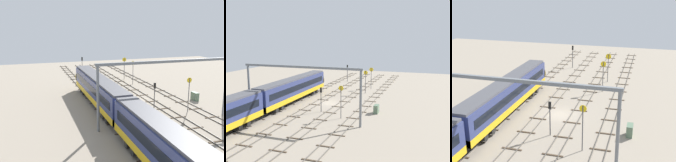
# 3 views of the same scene
# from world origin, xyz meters

# --- Properties ---
(ground_plane) EXTENTS (100.82, 100.82, 0.00)m
(ground_plane) POSITION_xyz_m (0.00, 0.00, 0.00)
(ground_plane) COLOR gray
(track_near_foreground) EXTENTS (84.82, 2.40, 0.16)m
(track_near_foreground) POSITION_xyz_m (0.00, -7.20, 0.07)
(track_near_foreground) COLOR #59544C
(track_near_foreground) RESTS_ON ground
(track_second_near) EXTENTS (84.82, 2.40, 0.16)m
(track_second_near) POSITION_xyz_m (-0.00, -2.40, 0.07)
(track_second_near) COLOR #59544C
(track_second_near) RESTS_ON ground
(track_middle) EXTENTS (84.82, 2.40, 0.16)m
(track_middle) POSITION_xyz_m (-0.00, 2.40, 0.07)
(track_middle) COLOR #59544C
(track_middle) RESTS_ON ground
(track_with_train) EXTENTS (84.82, 2.40, 0.16)m
(track_with_train) POSITION_xyz_m (0.00, 7.20, 0.06)
(track_with_train) COLOR #59544C
(track_with_train) RESTS_ON ground
(train) EXTENTS (50.40, 3.24, 4.80)m
(train) POSITION_xyz_m (-13.21, 7.20, 2.66)
(train) COLOR navy
(train) RESTS_ON ground
(overhead_gantry) EXTENTS (0.40, 20.00, 8.77)m
(overhead_gantry) POSITION_xyz_m (-11.82, 0.34, 6.68)
(overhead_gantry) COLOR slate
(overhead_gantry) RESTS_ON ground
(speed_sign_near_foreground) EXTENTS (0.14, 1.00, 5.36)m
(speed_sign_near_foreground) POSITION_xyz_m (17.07, -4.40, 3.54)
(speed_sign_near_foreground) COLOR #4C4C51
(speed_sign_near_foreground) RESTS_ON ground
(speed_sign_mid_trackside) EXTENTS (0.14, 0.94, 5.30)m
(speed_sign_mid_trackside) POSITION_xyz_m (11.44, -4.35, 3.45)
(speed_sign_mid_trackside) COLOR #4C4C51
(speed_sign_mid_trackside) RESTS_ON ground
(speed_sign_far_trackside) EXTENTS (0.14, 0.81, 5.44)m
(speed_sign_far_trackside) POSITION_xyz_m (-8.73, -5.27, 3.41)
(speed_sign_far_trackside) COLOR #4C4C51
(speed_sign_far_trackside) RESTS_ON ground
(signal_light_trackside_approach) EXTENTS (0.31, 0.32, 4.39)m
(signal_light_trackside_approach) POSITION_xyz_m (-6.21, -0.71, 2.88)
(signal_light_trackside_approach) COLOR #4C4C51
(signal_light_trackside_approach) RESTS_ON ground
(signal_light_trackside_departure) EXTENTS (0.31, 0.32, 4.85)m
(signal_light_trackside_departure) POSITION_xyz_m (25.08, 4.38, 3.16)
(signal_light_trackside_departure) COLOR #4C4C51
(signal_light_trackside_departure) RESTS_ON ground
(relay_cabinet) EXTENTS (1.55, 0.74, 1.45)m
(relay_cabinet) POSITION_xyz_m (-3.74, -10.07, 0.73)
(relay_cabinet) COLOR #597259
(relay_cabinet) RESTS_ON ground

